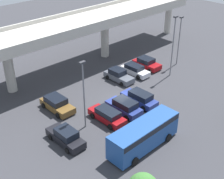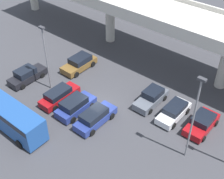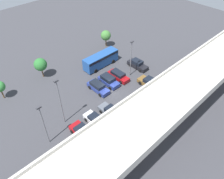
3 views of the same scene
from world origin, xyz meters
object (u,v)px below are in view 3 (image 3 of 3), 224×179
(lamp_post_near_aisle, at_px, (60,100))
(tree_front_centre, at_px, (40,65))
(parked_car_6, at_px, (96,120))
(shuttle_bus, at_px, (101,59))
(parked_car_2, at_px, (118,75))
(lamp_post_mid_lot, at_px, (43,123))
(lamp_post_by_overpass, at_px, (131,56))
(traffic_cone, at_px, (100,79))
(tree_front_left, at_px, (106,36))
(parked_car_7, at_px, (82,132))
(parked_car_3, at_px, (108,80))
(parked_car_5, at_px, (111,112))
(parked_car_0, at_px, (137,64))
(parked_car_1, at_px, (150,83))
(parked_car_4, at_px, (98,87))

(lamp_post_near_aisle, bearing_deg, tree_front_centre, -105.98)
(parked_car_6, height_order, shuttle_bus, shuttle_bus)
(parked_car_2, bearing_deg, lamp_post_mid_lot, -78.49)
(lamp_post_by_overpass, xyz_separation_m, traffic_cone, (5.66, -2.89, -4.34))
(lamp_post_near_aisle, bearing_deg, tree_front_left, -148.17)
(parked_car_7, height_order, tree_front_centre, tree_front_centre)
(parked_car_6, bearing_deg, parked_car_3, -54.62)
(parked_car_3, bearing_deg, tree_front_left, 139.45)
(parked_car_7, bearing_deg, lamp_post_near_aisle, 7.25)
(lamp_post_by_overpass, bearing_deg, parked_car_5, 26.84)
(parked_car_0, bearing_deg, parked_car_3, -91.65)
(parked_car_0, height_order, tree_front_centre, tree_front_centre)
(parked_car_2, height_order, parked_car_7, parked_car_7)
(parked_car_5, relative_size, parked_car_7, 1.04)
(parked_car_5, relative_size, shuttle_bus, 0.55)
(parked_car_7, height_order, lamp_post_mid_lot, lamp_post_mid_lot)
(parked_car_3, distance_m, tree_front_centre, 13.96)
(parked_car_1, xyz_separation_m, parked_car_6, (13.86, -0.08, -0.07))
(parked_car_2, relative_size, parked_car_5, 1.05)
(parked_car_1, height_order, parked_car_6, parked_car_1)
(lamp_post_by_overpass, xyz_separation_m, tree_front_centre, (13.37, -12.09, -1.65))
(shuttle_bus, relative_size, tree_front_centre, 1.92)
(lamp_post_mid_lot, distance_m, tree_front_left, 29.72)
(parked_car_0, relative_size, parked_car_7, 1.08)
(parked_car_0, xyz_separation_m, parked_car_5, (13.83, 6.13, -0.03))
(parked_car_4, distance_m, lamp_post_by_overpass, 8.88)
(parked_car_0, height_order, parked_car_3, parked_car_3)
(parked_car_7, bearing_deg, parked_car_5, -90.28)
(traffic_cone, bearing_deg, tree_front_centre, -50.07)
(parked_car_7, distance_m, tree_front_left, 27.49)
(lamp_post_near_aisle, xyz_separation_m, tree_front_left, (-21.59, -13.40, -2.19))
(parked_car_3, relative_size, shuttle_bus, 0.55)
(parked_car_1, bearing_deg, lamp_post_mid_lot, 84.19)
(parked_car_3, height_order, lamp_post_by_overpass, lamp_post_by_overpass)
(parked_car_1, height_order, lamp_post_mid_lot, lamp_post_mid_lot)
(shuttle_bus, xyz_separation_m, lamp_post_by_overpass, (-2.03, 6.79, 2.98))
(parked_car_1, relative_size, tree_front_centre, 1.11)
(lamp_post_near_aisle, relative_size, lamp_post_mid_lot, 1.16)
(parked_car_2, relative_size, parked_car_7, 1.09)
(parked_car_2, xyz_separation_m, lamp_post_by_overpass, (-2.50, 0.90, 3.91))
(parked_car_1, bearing_deg, parked_car_7, 90.84)
(parked_car_3, bearing_deg, parked_car_0, 88.35)
(parked_car_1, distance_m, parked_car_2, 6.57)
(parked_car_2, height_order, parked_car_6, parked_car_2)
(parked_car_5, bearing_deg, shuttle_bus, -35.13)
(parked_car_2, xyz_separation_m, parked_car_3, (2.64, -0.13, 0.08))
(tree_front_centre, bearing_deg, parked_car_7, 79.32)
(parked_car_4, bearing_deg, parked_car_6, -43.59)
(parked_car_4, bearing_deg, traffic_cone, 129.99)
(parked_car_7, height_order, shuttle_bus, shuttle_bus)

